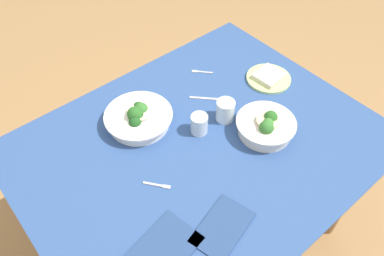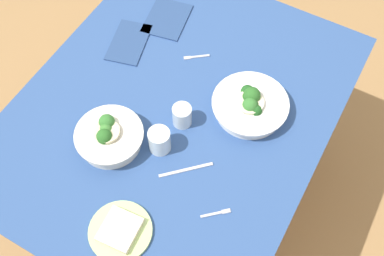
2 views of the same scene
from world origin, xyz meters
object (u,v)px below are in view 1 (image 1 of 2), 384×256
broccoli_bowl_near (266,126)px  water_glass_side (225,111)px  napkin_folded_upper (166,247)px  napkin_folded_lower (223,227)px  broccoli_bowl_far (139,118)px  bread_side_plate (269,78)px  table_knife_left (211,99)px  fork_by_far_bowl (158,185)px  fork_by_near_bowl (201,72)px  water_glass_center (199,124)px

broccoli_bowl_near → water_glass_side: size_ratio=2.55×
napkin_folded_upper → napkin_folded_lower: (0.18, -0.07, 0.00)m
broccoli_bowl_far → water_glass_side: 0.34m
broccoli_bowl_near → napkin_folded_upper: size_ratio=1.15×
bread_side_plate → table_knife_left: bearing=165.8°
fork_by_far_bowl → fork_by_near_bowl: bearing=87.5°
broccoli_bowl_near → water_glass_center: bearing=137.9°
napkin_folded_lower → water_glass_side: bearing=45.9°
water_glass_side → table_knife_left: (0.03, 0.12, -0.04)m
table_knife_left → water_glass_center: bearing=-100.3°
water_glass_side → broccoli_bowl_far: bearing=144.8°
water_glass_side → napkin_folded_upper: 0.59m
fork_by_far_bowl → fork_by_near_bowl: (0.52, 0.36, -0.00)m
broccoli_bowl_far → napkin_folded_upper: bearing=-116.2°
fork_by_far_bowl → fork_by_near_bowl: 0.63m
broccoli_bowl_far → fork_by_near_bowl: (0.40, 0.08, -0.03)m
bread_side_plate → napkin_folded_upper: (-0.83, -0.33, -0.01)m
fork_by_far_bowl → napkin_folded_upper: 0.23m
bread_side_plate → water_glass_center: water_glass_center is taller
table_knife_left → napkin_folded_lower: 0.59m
bread_side_plate → water_glass_side: 0.32m
broccoli_bowl_far → fork_by_near_bowl: size_ratio=3.42×
bread_side_plate → broccoli_bowl_far: bearing=165.8°
water_glass_side → fork_by_near_bowl: water_glass_side is taller
fork_by_far_bowl → bread_side_plate: bearing=62.9°
water_glass_side → fork_by_near_bowl: (0.12, 0.28, -0.04)m
fork_by_near_bowl → napkin_folded_lower: (-0.45, -0.63, 0.00)m
water_glass_center → napkin_folded_upper: size_ratio=0.41×
water_glass_side → napkin_folded_lower: 0.49m
water_glass_center → fork_by_near_bowl: (0.24, 0.26, -0.04)m
bread_side_plate → table_knife_left: (-0.28, 0.07, -0.01)m
bread_side_plate → napkin_folded_lower: bread_side_plate is taller
fork_by_near_bowl → napkin_folded_upper: 0.84m
broccoli_bowl_far → broccoli_bowl_near: 0.50m
water_glass_center → napkin_folded_lower: (-0.21, -0.36, -0.04)m
fork_by_near_bowl → table_knife_left: (-0.08, -0.16, -0.00)m
broccoli_bowl_far → bread_side_plate: bearing=-14.2°
napkin_folded_upper → napkin_folded_lower: same height
broccoli_bowl_near → napkin_folded_lower: bearing=-154.7°
fork_by_far_bowl → napkin_folded_upper: size_ratio=0.42×
water_glass_center → water_glass_side: (0.12, -0.01, 0.00)m
broccoli_bowl_far → bread_side_plate: (0.59, -0.15, -0.02)m
table_knife_left → fork_by_far_bowl: bearing=-108.5°
water_glass_side → napkin_folded_lower: (-0.34, -0.35, -0.04)m
fork_by_far_bowl → napkin_folded_lower: size_ratio=0.40×
bread_side_plate → fork_by_near_bowl: 0.30m
bread_side_plate → fork_by_near_bowl: bread_side_plate is taller
broccoli_bowl_far → water_glass_side: broccoli_bowl_far is taller
water_glass_center → fork_by_far_bowl: 0.30m
broccoli_bowl_far → broccoli_bowl_near: size_ratio=1.16×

